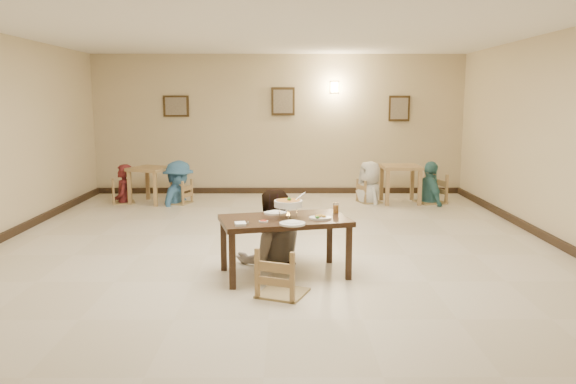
{
  "coord_description": "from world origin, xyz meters",
  "views": [
    {
      "loc": [
        0.17,
        -7.22,
        2.04
      ],
      "look_at": [
        0.19,
        -0.12,
        0.87
      ],
      "focal_mm": 35.0,
      "sensor_mm": 36.0,
      "label": 1
    }
  ],
  "objects_px": {
    "bg_chair_lr": "(178,181)",
    "bg_chair_rl": "(370,181)",
    "bg_chair_ll": "(123,181)",
    "drink_glass": "(336,208)",
    "main_table": "(285,225)",
    "bg_diner_d": "(431,161)",
    "main_diner": "(271,189)",
    "bg_diner_a": "(122,164)",
    "curry_warmer": "(288,204)",
    "bg_table_left": "(151,174)",
    "bg_diner_b": "(178,161)",
    "chair_far": "(274,223)",
    "bg_table_right": "(401,172)",
    "chair_near": "(282,249)",
    "bg_chair_rr": "(431,176)",
    "bg_diner_c": "(370,161)"
  },
  "relations": [
    {
      "from": "bg_chair_rl",
      "to": "bg_diner_a",
      "type": "bearing_deg",
      "value": 70.66
    },
    {
      "from": "main_table",
      "to": "bg_diner_d",
      "type": "relative_size",
      "value": 0.97
    },
    {
      "from": "bg_table_right",
      "to": "bg_chair_rl",
      "type": "bearing_deg",
      "value": 175.21
    },
    {
      "from": "bg_table_left",
      "to": "bg_chair_rl",
      "type": "relative_size",
      "value": 1.07
    },
    {
      "from": "bg_chair_lr",
      "to": "bg_chair_rl",
      "type": "distance_m",
      "value": 3.8
    },
    {
      "from": "bg_diner_a",
      "to": "bg_chair_rr",
      "type": "bearing_deg",
      "value": 78.87
    },
    {
      "from": "bg_table_right",
      "to": "bg_chair_rl",
      "type": "xyz_separation_m",
      "value": [
        -0.6,
        0.05,
        -0.18
      ]
    },
    {
      "from": "bg_table_right",
      "to": "chair_near",
      "type": "bearing_deg",
      "value": -113.38
    },
    {
      "from": "bg_chair_rl",
      "to": "bg_diner_b",
      "type": "distance_m",
      "value": 3.83
    },
    {
      "from": "bg_table_left",
      "to": "bg_chair_ll",
      "type": "xyz_separation_m",
      "value": [
        -0.56,
        -0.02,
        -0.14
      ]
    },
    {
      "from": "main_diner",
      "to": "drink_glass",
      "type": "relative_size",
      "value": 14.03
    },
    {
      "from": "chair_near",
      "to": "bg_diner_a",
      "type": "bearing_deg",
      "value": -37.35
    },
    {
      "from": "chair_far",
      "to": "drink_glass",
      "type": "bearing_deg",
      "value": -10.97
    },
    {
      "from": "main_table",
      "to": "bg_diner_d",
      "type": "bearing_deg",
      "value": 44.21
    },
    {
      "from": "curry_warmer",
      "to": "bg_diner_b",
      "type": "relative_size",
      "value": 0.21
    },
    {
      "from": "curry_warmer",
      "to": "bg_diner_a",
      "type": "bearing_deg",
      "value": 125.02
    },
    {
      "from": "main_table",
      "to": "bg_diner_a",
      "type": "xyz_separation_m",
      "value": [
        -3.23,
        4.65,
        0.17
      ]
    },
    {
      "from": "bg_chair_rl",
      "to": "drink_glass",
      "type": "bearing_deg",
      "value": 146.31
    },
    {
      "from": "bg_diner_d",
      "to": "bg_diner_b",
      "type": "bearing_deg",
      "value": 80.78
    },
    {
      "from": "bg_table_left",
      "to": "bg_diner_a",
      "type": "bearing_deg",
      "value": -177.99
    },
    {
      "from": "main_diner",
      "to": "curry_warmer",
      "type": "xyz_separation_m",
      "value": [
        0.21,
        -0.57,
        -0.08
      ]
    },
    {
      "from": "chair_far",
      "to": "bg_chair_ll",
      "type": "height_order",
      "value": "chair_far"
    },
    {
      "from": "bg_table_left",
      "to": "bg_table_right",
      "type": "distance_m",
      "value": 4.96
    },
    {
      "from": "bg_diner_a",
      "to": "bg_diner_b",
      "type": "relative_size",
      "value": 0.91
    },
    {
      "from": "main_diner",
      "to": "bg_chair_ll",
      "type": "bearing_deg",
      "value": -68.65
    },
    {
      "from": "bg_diner_a",
      "to": "bg_diner_d",
      "type": "xyz_separation_m",
      "value": [
        6.12,
        0.02,
        0.06
      ]
    },
    {
      "from": "bg_table_right",
      "to": "drink_glass",
      "type": "bearing_deg",
      "value": -110.81
    },
    {
      "from": "bg_diner_a",
      "to": "bg_chair_rl",
      "type": "bearing_deg",
      "value": 79.54
    },
    {
      "from": "chair_near",
      "to": "main_diner",
      "type": "xyz_separation_m",
      "value": [
        -0.15,
        1.23,
        0.43
      ]
    },
    {
      "from": "bg_table_left",
      "to": "bg_diner_c",
      "type": "relative_size",
      "value": 0.56
    },
    {
      "from": "chair_far",
      "to": "main_diner",
      "type": "bearing_deg",
      "value": -84.3
    },
    {
      "from": "chair_near",
      "to": "drink_glass",
      "type": "relative_size",
      "value": 7.54
    },
    {
      "from": "chair_far",
      "to": "chair_near",
      "type": "distance_m",
      "value": 1.37
    },
    {
      "from": "main_table",
      "to": "bg_chair_rr",
      "type": "xyz_separation_m",
      "value": [
        2.9,
        4.67,
        -0.06
      ]
    },
    {
      "from": "bg_table_right",
      "to": "bg_chair_ll",
      "type": "xyz_separation_m",
      "value": [
        -5.52,
        -0.02,
        -0.17
      ]
    },
    {
      "from": "chair_far",
      "to": "bg_chair_ll",
      "type": "bearing_deg",
      "value": 145.79
    },
    {
      "from": "drink_glass",
      "to": "bg_diner_b",
      "type": "height_order",
      "value": "bg_diner_b"
    },
    {
      "from": "bg_diner_a",
      "to": "bg_diner_d",
      "type": "height_order",
      "value": "bg_diner_d"
    },
    {
      "from": "chair_near",
      "to": "bg_diner_d",
      "type": "distance_m",
      "value": 6.1
    },
    {
      "from": "drink_glass",
      "to": "bg_diner_d",
      "type": "relative_size",
      "value": 0.08
    },
    {
      "from": "main_table",
      "to": "bg_diner_b",
      "type": "bearing_deg",
      "value": 100.72
    },
    {
      "from": "bg_chair_lr",
      "to": "bg_table_right",
      "type": "bearing_deg",
      "value": 110.75
    },
    {
      "from": "bg_table_right",
      "to": "bg_chair_ll",
      "type": "bearing_deg",
      "value": -179.79
    },
    {
      "from": "bg_diner_c",
      "to": "bg_diner_d",
      "type": "distance_m",
      "value": 1.21
    },
    {
      "from": "bg_chair_ll",
      "to": "drink_glass",
      "type": "bearing_deg",
      "value": -157.51
    },
    {
      "from": "bg_chair_lr",
      "to": "bg_chair_rr",
      "type": "distance_m",
      "value": 5.01
    },
    {
      "from": "main_diner",
      "to": "bg_table_left",
      "type": "bearing_deg",
      "value": -74.11
    },
    {
      "from": "main_table",
      "to": "chair_far",
      "type": "distance_m",
      "value": 0.71
    },
    {
      "from": "bg_table_right",
      "to": "bg_chair_ll",
      "type": "distance_m",
      "value": 5.52
    },
    {
      "from": "bg_diner_c",
      "to": "main_table",
      "type": "bearing_deg",
      "value": -34.97
    }
  ]
}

